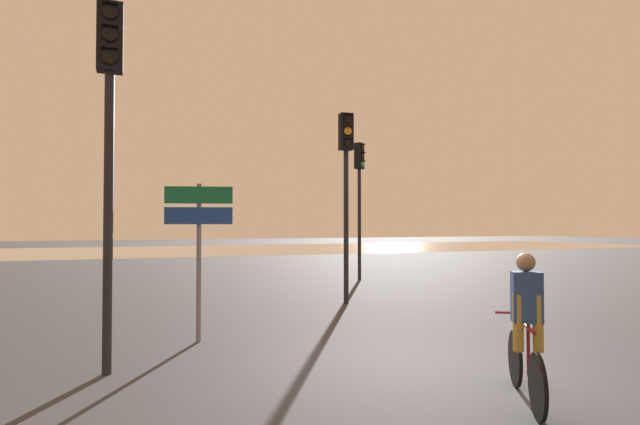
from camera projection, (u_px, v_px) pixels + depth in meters
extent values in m
plane|color=#333338|center=(414.00, 372.00, 6.51)|extent=(120.00, 120.00, 0.00)
cube|color=#9E937F|center=(189.00, 250.00, 36.85)|extent=(80.00, 16.00, 0.01)
cylinder|color=black|center=(346.00, 227.00, 12.14)|extent=(0.12, 0.12, 3.74)
cube|color=black|center=(346.00, 132.00, 12.20)|extent=(0.33, 0.25, 0.90)
cylinder|color=black|center=(348.00, 119.00, 12.08)|extent=(0.19, 0.04, 0.19)
cube|color=black|center=(348.00, 114.00, 12.06)|extent=(0.19, 0.13, 0.02)
cylinder|color=orange|center=(348.00, 131.00, 12.07)|extent=(0.19, 0.04, 0.19)
cube|color=black|center=(348.00, 126.00, 12.05)|extent=(0.19, 0.13, 0.02)
cylinder|color=black|center=(348.00, 143.00, 12.06)|extent=(0.19, 0.04, 0.19)
cube|color=black|center=(348.00, 138.00, 12.05)|extent=(0.19, 0.13, 0.02)
cylinder|color=black|center=(359.00, 224.00, 17.25)|extent=(0.12, 0.12, 3.85)
cube|color=black|center=(359.00, 156.00, 17.30)|extent=(0.40, 0.38, 0.90)
cylinder|color=black|center=(363.00, 147.00, 17.24)|extent=(0.17, 0.14, 0.19)
cube|color=black|center=(363.00, 144.00, 17.23)|extent=(0.22, 0.21, 0.02)
cylinder|color=black|center=(363.00, 156.00, 17.23)|extent=(0.17, 0.14, 0.19)
cube|color=black|center=(363.00, 153.00, 17.22)|extent=(0.22, 0.21, 0.02)
cylinder|color=green|center=(363.00, 164.00, 17.22)|extent=(0.17, 0.14, 0.19)
cube|color=black|center=(363.00, 161.00, 17.21)|extent=(0.22, 0.21, 0.02)
cylinder|color=black|center=(108.00, 222.00, 6.45)|extent=(0.12, 0.12, 3.92)
cube|color=black|center=(110.00, 38.00, 6.51)|extent=(0.33, 0.25, 0.90)
cylinder|color=black|center=(110.00, 12.00, 6.39)|extent=(0.19, 0.03, 0.19)
cube|color=black|center=(110.00, 2.00, 6.37)|extent=(0.19, 0.12, 0.02)
cylinder|color=black|center=(110.00, 34.00, 6.38)|extent=(0.19, 0.03, 0.19)
cube|color=black|center=(110.00, 25.00, 6.37)|extent=(0.19, 0.12, 0.02)
cylinder|color=black|center=(109.00, 56.00, 6.38)|extent=(0.19, 0.03, 0.19)
cube|color=black|center=(109.00, 47.00, 6.36)|extent=(0.19, 0.12, 0.02)
cylinder|color=slate|center=(199.00, 262.00, 8.20)|extent=(0.08, 0.08, 2.60)
cube|color=#116038|center=(199.00, 195.00, 8.18)|extent=(1.07, 0.30, 0.28)
cube|color=navy|center=(199.00, 216.00, 8.17)|extent=(1.07, 0.30, 0.28)
cylinder|color=black|center=(515.00, 358.00, 5.94)|extent=(0.36, 0.59, 0.66)
cylinder|color=black|center=(538.00, 387.00, 4.90)|extent=(0.36, 0.59, 0.66)
cylinder|color=maroon|center=(525.00, 325.00, 5.43)|extent=(0.45, 0.75, 0.04)
cylinder|color=maroon|center=(528.00, 349.00, 5.28)|extent=(0.04, 0.04, 0.55)
cylinder|color=maroon|center=(516.00, 313.00, 5.90)|extent=(0.41, 0.26, 0.03)
cylinder|color=olive|center=(538.00, 323.00, 5.27)|extent=(0.11, 0.11, 0.60)
cylinder|color=olive|center=(518.00, 323.00, 5.30)|extent=(0.11, 0.11, 0.60)
cube|color=navy|center=(527.00, 297.00, 5.34)|extent=(0.36, 0.32, 0.54)
sphere|color=#846047|center=(526.00, 262.00, 5.38)|extent=(0.20, 0.20, 0.20)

